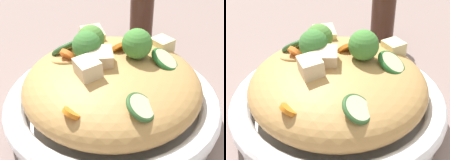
# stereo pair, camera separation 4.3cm
# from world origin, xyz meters

# --- Properties ---
(ground_plane) EXTENTS (3.00, 3.00, 0.00)m
(ground_plane) POSITION_xyz_m (0.00, 0.00, 0.00)
(ground_plane) COLOR slate
(serving_bowl) EXTENTS (0.29, 0.29, 0.05)m
(serving_bowl) POSITION_xyz_m (0.00, 0.00, 0.03)
(serving_bowl) COLOR white
(serving_bowl) RESTS_ON ground_plane
(noodle_heap) EXTENTS (0.23, 0.23, 0.08)m
(noodle_heap) POSITION_xyz_m (0.00, 0.00, 0.06)
(noodle_heap) COLOR tan
(noodle_heap) RESTS_ON serving_bowl
(broccoli_florets) EXTENTS (0.11, 0.07, 0.05)m
(broccoli_florets) POSITION_xyz_m (0.01, -0.01, 0.12)
(broccoli_florets) COLOR #9DBD6E
(broccoli_florets) RESTS_ON serving_bowl
(carrot_coins) EXTENTS (0.10, 0.15, 0.04)m
(carrot_coins) POSITION_xyz_m (0.02, 0.00, 0.10)
(carrot_coins) COLOR orange
(carrot_coins) RESTS_ON serving_bowl
(zucchini_slices) EXTENTS (0.18, 0.14, 0.03)m
(zucchini_slices) POSITION_xyz_m (-0.01, 0.00, 0.10)
(zucchini_slices) COLOR beige
(zucchini_slices) RESTS_ON serving_bowl
(chicken_chunks) EXTENTS (0.14, 0.15, 0.04)m
(chicken_chunks) POSITION_xyz_m (0.01, -0.01, 0.10)
(chicken_chunks) COLOR beige
(chicken_chunks) RESTS_ON serving_bowl
(soy_sauce_bottle) EXTENTS (0.05, 0.05, 0.14)m
(soy_sauce_bottle) POSITION_xyz_m (0.01, -0.25, 0.06)
(soy_sauce_bottle) COLOR #381E14
(soy_sauce_bottle) RESTS_ON ground_plane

